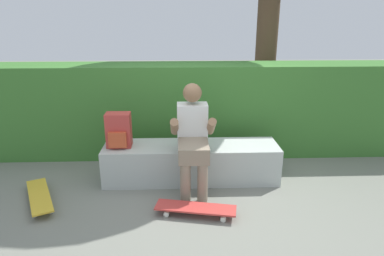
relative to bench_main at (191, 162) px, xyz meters
name	(u,v)px	position (x,y,z in m)	size (l,w,h in m)	color
ground_plane	(192,195)	(0.00, -0.40, -0.22)	(24.00, 24.00, 0.00)	slate
bench_main	(191,162)	(0.00, 0.00, 0.00)	(2.06, 0.51, 0.44)	#ABB2AC
person_skater	(193,135)	(0.01, -0.22, 0.42)	(0.49, 0.62, 1.19)	white
skateboard_near_person	(196,208)	(0.02, -0.79, -0.14)	(0.82, 0.35, 0.09)	#BC3833
skateboard_beside_bench	(39,196)	(-1.63, -0.49, -0.14)	(0.53, 0.81, 0.09)	gold
backpack_on_bench	(119,131)	(-0.83, -0.01, 0.41)	(0.28, 0.23, 0.40)	#B23833
hedge_row	(198,109)	(0.13, 0.89, 0.41)	(6.11, 0.64, 1.27)	#376E2B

